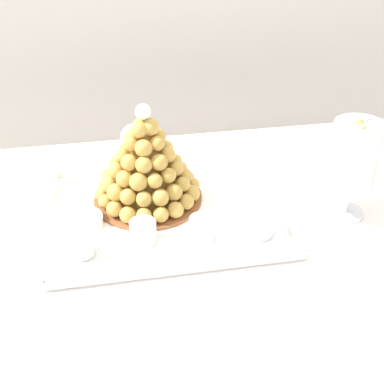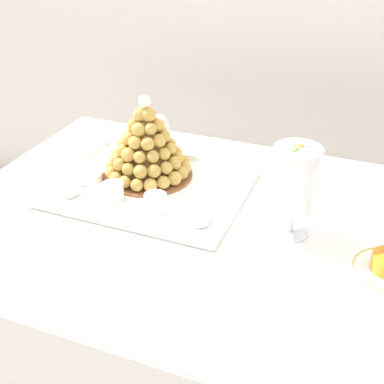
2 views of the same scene
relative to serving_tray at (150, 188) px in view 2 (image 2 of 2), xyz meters
name	(u,v)px [view 2 (image 2 of 2)]	position (x,y,z in m)	size (l,w,h in m)	color
buffet_table	(197,241)	(0.18, -0.08, -0.09)	(1.35, 0.99, 0.73)	brown
serving_tray	(150,188)	(0.00, 0.00, 0.00)	(0.55, 0.43, 0.02)	white
croquembouche	(147,146)	(-0.04, 0.06, 0.10)	(0.27, 0.27, 0.26)	brown
dessert_cup_left	(69,188)	(-0.20, -0.12, 0.02)	(0.05, 0.05, 0.05)	silver
dessert_cup_mid_left	(113,192)	(-0.06, -0.10, 0.03)	(0.06, 0.06, 0.05)	silver
dessert_cup_centre	(155,203)	(0.07, -0.11, 0.03)	(0.06, 0.06, 0.05)	silver
dessert_cup_mid_right	(199,213)	(0.20, -0.12, 0.03)	(0.06, 0.06, 0.06)	silver
creme_brulee_ramekin	(87,174)	(-0.20, -0.02, 0.02)	(0.10, 0.10, 0.02)	white
macaron_goblet	(295,179)	(0.42, -0.06, 0.15)	(0.11, 0.11, 0.25)	white
wine_glass	(158,127)	(-0.06, 0.19, 0.11)	(0.07, 0.07, 0.15)	silver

